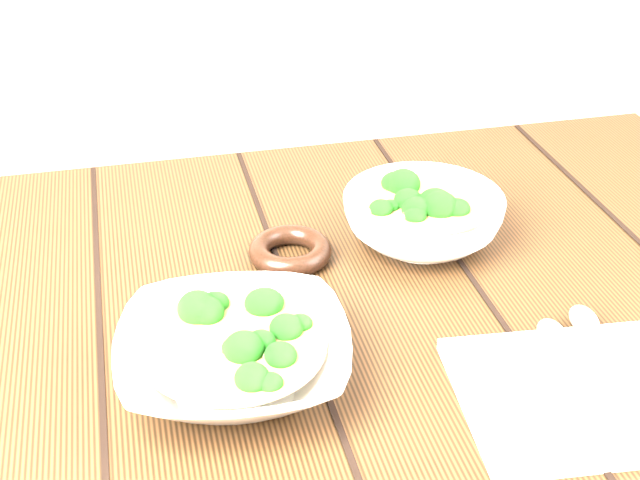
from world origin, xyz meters
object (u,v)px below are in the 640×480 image
(soup_bowl_front, at_px, (234,355))
(trivet, at_px, (290,251))
(table, at_px, (317,399))
(napkin, at_px, (582,394))
(soup_bowl_back, at_px, (423,217))

(soup_bowl_front, relative_size, trivet, 2.54)
(table, distance_m, trivet, 0.17)
(trivet, relative_size, napkin, 0.43)
(soup_bowl_back, bearing_deg, table, -143.96)
(trivet, bearing_deg, table, -86.76)
(table, xyz_separation_m, trivet, (-0.01, 0.11, 0.13))
(table, relative_size, napkin, 5.43)
(table, bearing_deg, soup_bowl_front, -137.71)
(soup_bowl_front, distance_m, napkin, 0.32)
(table, distance_m, soup_bowl_back, 0.24)
(table, height_order, soup_bowl_back, soup_bowl_back)
(trivet, bearing_deg, napkin, -54.69)
(trivet, bearing_deg, soup_bowl_front, -115.42)
(soup_bowl_front, bearing_deg, trivet, 64.58)
(soup_bowl_front, bearing_deg, table, 42.29)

